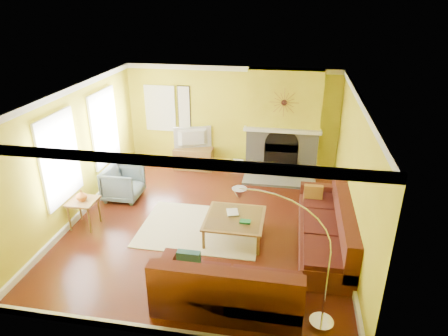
% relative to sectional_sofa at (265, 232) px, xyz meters
% --- Properties ---
extents(floor, '(5.50, 6.00, 0.02)m').
position_rel_sectional_sofa_xyz_m(floor, '(-1.23, 0.81, -0.46)').
color(floor, '#5D2413').
rests_on(floor, ground).
extents(ceiling, '(5.50, 6.00, 0.02)m').
position_rel_sectional_sofa_xyz_m(ceiling, '(-1.23, 0.81, 2.26)').
color(ceiling, white).
rests_on(ceiling, ground).
extents(wall_back, '(5.50, 0.02, 2.70)m').
position_rel_sectional_sofa_xyz_m(wall_back, '(-1.23, 3.82, 0.90)').
color(wall_back, yellow).
rests_on(wall_back, ground).
extents(wall_front, '(5.50, 0.02, 2.70)m').
position_rel_sectional_sofa_xyz_m(wall_front, '(-1.23, -2.20, 0.90)').
color(wall_front, yellow).
rests_on(wall_front, ground).
extents(wall_left, '(0.02, 6.00, 2.70)m').
position_rel_sectional_sofa_xyz_m(wall_left, '(-3.99, 0.81, 0.90)').
color(wall_left, yellow).
rests_on(wall_left, ground).
extents(wall_right, '(0.02, 6.00, 2.70)m').
position_rel_sectional_sofa_xyz_m(wall_right, '(1.53, 0.81, 0.90)').
color(wall_right, yellow).
rests_on(wall_right, ground).
extents(baseboard, '(5.50, 6.00, 0.12)m').
position_rel_sectional_sofa_xyz_m(baseboard, '(-1.23, 0.81, -0.39)').
color(baseboard, white).
rests_on(baseboard, floor).
extents(crown_molding, '(5.50, 6.00, 0.12)m').
position_rel_sectional_sofa_xyz_m(crown_molding, '(-1.23, 0.81, 2.19)').
color(crown_molding, white).
rests_on(crown_molding, ceiling).
extents(window_left_near, '(0.06, 1.22, 1.72)m').
position_rel_sectional_sofa_xyz_m(window_left_near, '(-3.95, 2.11, 1.05)').
color(window_left_near, white).
rests_on(window_left_near, wall_left).
extents(window_left_far, '(0.06, 1.22, 1.72)m').
position_rel_sectional_sofa_xyz_m(window_left_far, '(-3.95, 0.21, 1.05)').
color(window_left_far, white).
rests_on(window_left_far, wall_left).
extents(window_back, '(0.82, 0.06, 1.22)m').
position_rel_sectional_sofa_xyz_m(window_back, '(-3.13, 3.77, 1.10)').
color(window_back, white).
rests_on(window_back, wall_back).
extents(wall_art, '(0.34, 0.04, 1.14)m').
position_rel_sectional_sofa_xyz_m(wall_art, '(-2.48, 3.78, 1.15)').
color(wall_art, white).
rests_on(wall_art, wall_back).
extents(fireplace, '(1.80, 0.40, 2.70)m').
position_rel_sectional_sofa_xyz_m(fireplace, '(0.12, 3.61, 0.90)').
color(fireplace, gray).
rests_on(fireplace, floor).
extents(mantel, '(1.92, 0.22, 0.08)m').
position_rel_sectional_sofa_xyz_m(mantel, '(0.12, 3.37, 0.80)').
color(mantel, white).
rests_on(mantel, fireplace).
extents(hearth, '(1.80, 0.70, 0.06)m').
position_rel_sectional_sofa_xyz_m(hearth, '(0.12, 3.06, -0.42)').
color(hearth, gray).
rests_on(hearth, floor).
extents(sunburst, '(0.70, 0.04, 0.70)m').
position_rel_sectional_sofa_xyz_m(sunburst, '(0.12, 3.38, 1.50)').
color(sunburst, olive).
rests_on(sunburst, fireplace).
extents(rug, '(2.40, 1.80, 0.02)m').
position_rel_sectional_sofa_xyz_m(rug, '(-1.33, 0.61, -0.44)').
color(rug, beige).
rests_on(rug, floor).
extents(sectional_sofa, '(3.04, 3.78, 0.90)m').
position_rel_sectional_sofa_xyz_m(sectional_sofa, '(0.00, 0.00, 0.00)').
color(sectional_sofa, '#57231C').
rests_on(sectional_sofa, floor).
extents(coffee_table, '(1.12, 1.12, 0.44)m').
position_rel_sectional_sofa_xyz_m(coffee_table, '(-0.61, 0.43, -0.23)').
color(coffee_table, white).
rests_on(coffee_table, floor).
extents(media_console, '(1.03, 0.46, 0.57)m').
position_rel_sectional_sofa_xyz_m(media_console, '(-2.19, 3.51, -0.17)').
color(media_console, olive).
rests_on(media_console, floor).
extents(tv, '(0.98, 0.46, 0.57)m').
position_rel_sectional_sofa_xyz_m(tv, '(-2.19, 3.51, 0.40)').
color(tv, black).
rests_on(tv, media_console).
extents(subwoofer, '(0.28, 0.28, 0.28)m').
position_rel_sectional_sofa_xyz_m(subwoofer, '(-1.00, 3.57, -0.31)').
color(subwoofer, white).
rests_on(subwoofer, floor).
extents(armchair, '(0.82, 0.79, 0.74)m').
position_rel_sectional_sofa_xyz_m(armchair, '(-3.36, 1.56, -0.08)').
color(armchair, slate).
rests_on(armchair, floor).
extents(side_table, '(0.53, 0.53, 0.59)m').
position_rel_sectional_sofa_xyz_m(side_table, '(-3.65, 0.29, -0.16)').
color(side_table, olive).
rests_on(side_table, floor).
extents(vase, '(0.22, 0.22, 0.23)m').
position_rel_sectional_sofa_xyz_m(vase, '(-3.65, 0.29, 0.25)').
color(vase, '#C8681C').
rests_on(vase, side_table).
extents(book, '(0.28, 0.33, 0.03)m').
position_rel_sectional_sofa_xyz_m(book, '(-0.78, 0.54, 0.01)').
color(book, white).
rests_on(book, coffee_table).
extents(arc_lamp, '(1.32, 0.36, 2.07)m').
position_rel_sectional_sofa_xyz_m(arc_lamp, '(0.40, -1.57, 0.59)').
color(arc_lamp, silver).
rests_on(arc_lamp, floor).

